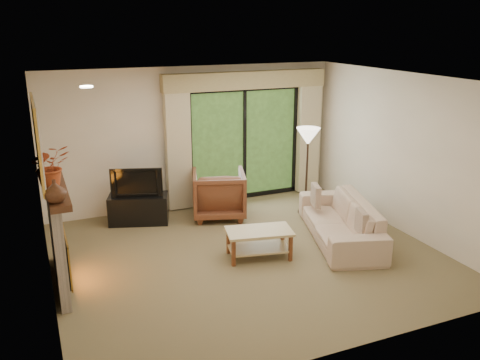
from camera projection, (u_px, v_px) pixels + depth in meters
name	position (u px, v px, depth m)	size (l,w,h in m)	color
floor	(248.00, 256.00, 7.58)	(5.50, 5.50, 0.00)	olive
ceiling	(249.00, 80.00, 6.82)	(5.50, 5.50, 0.00)	white
wall_back	(194.00, 137.00, 9.40)	(5.00, 5.00, 0.00)	beige
wall_front	(351.00, 238.00, 5.00)	(5.00, 5.00, 0.00)	beige
wall_left	(42.00, 197.00, 6.17)	(5.00, 5.00, 0.00)	beige
wall_right	(403.00, 154.00, 8.23)	(5.00, 5.00, 0.00)	beige
fireplace	(56.00, 236.00, 6.58)	(0.24, 1.70, 1.37)	gray
mirror	(38.00, 141.00, 6.17)	(0.07, 1.45, 1.02)	gold
sliding_door	(244.00, 144.00, 9.79)	(2.26, 0.10, 2.16)	black
curtain_left	(178.00, 146.00, 9.16)	(0.45, 0.18, 2.35)	beige
curtain_right	(308.00, 134.00, 10.16)	(0.45, 0.18, 2.35)	beige
cornice	(246.00, 80.00, 9.35)	(3.20, 0.24, 0.32)	tan
media_console	(139.00, 209.00, 8.78)	(1.00, 0.45, 0.50)	black
tv	(137.00, 181.00, 8.63)	(0.87, 0.11, 0.50)	black
armchair	(219.00, 194.00, 9.01)	(0.90, 0.93, 0.85)	brown
sofa	(340.00, 220.00, 8.08)	(2.23, 0.87, 0.65)	tan
pillow_near	(361.00, 222.00, 7.43)	(0.09, 0.35, 0.35)	brown
pillow_far	(316.00, 196.00, 8.55)	(0.10, 0.37, 0.37)	brown
coffee_table	(259.00, 244.00, 7.48)	(0.96, 0.53, 0.43)	tan
floor_lamp	(307.00, 171.00, 9.09)	(0.42, 0.42, 1.58)	white
vase	(55.00, 191.00, 5.75)	(0.26, 0.26, 0.27)	#472716
branches	(50.00, 166.00, 6.29)	(0.47, 0.41, 0.53)	#B34620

